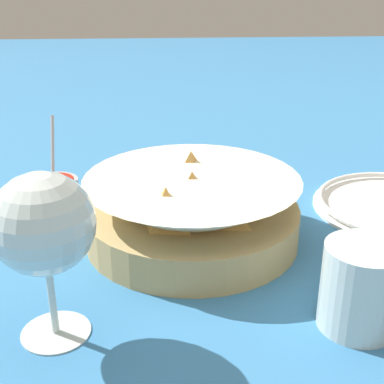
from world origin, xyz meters
name	(u,v)px	position (x,y,z in m)	size (l,w,h in m)	color
ground_plane	(169,242)	(0.00, 0.00, 0.00)	(4.00, 4.00, 0.00)	teal
food_basket	(191,212)	(0.01, -0.03, 0.04)	(0.27, 0.27, 0.10)	tan
sauce_cup	(54,190)	(0.13, 0.16, 0.02)	(0.08, 0.07, 0.12)	#B7B7BC
wine_glass	(43,228)	(-0.17, 0.11, 0.11)	(0.09, 0.09, 0.16)	silver
beer_mug	(359,289)	(-0.18, -0.18, 0.04)	(0.11, 0.08, 0.09)	silver
napkin	(173,172)	(0.24, -0.01, 0.00)	(0.16, 0.12, 0.01)	#38608E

